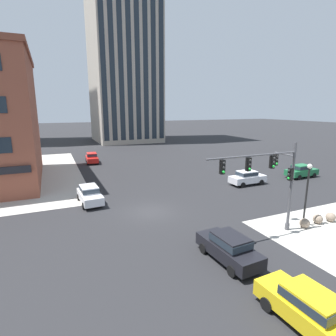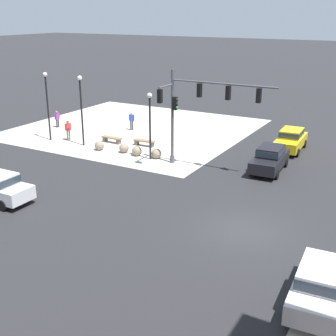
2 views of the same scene
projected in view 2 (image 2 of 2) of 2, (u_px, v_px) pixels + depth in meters
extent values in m
plane|color=#262628|center=(244.00, 230.00, 22.48)|extent=(320.00, 320.00, 0.00)
cube|color=#B7B2A8|center=(135.00, 129.00, 41.84)|extent=(20.00, 19.00, 0.02)
cylinder|color=#4C4C51|center=(172.00, 159.00, 32.38)|extent=(0.32, 0.32, 0.50)
cylinder|color=#4C4C51|center=(172.00, 118.00, 31.37)|extent=(0.20, 0.20, 6.61)
cylinder|color=#4C4C51|center=(223.00, 84.00, 28.81)|extent=(7.31, 0.12, 0.12)
cylinder|color=#4C4C51|center=(166.00, 86.00, 29.87)|extent=(0.11, 1.80, 0.11)
cube|color=black|center=(199.00, 90.00, 29.75)|extent=(0.28, 0.28, 0.90)
sphere|color=#282828|center=(201.00, 86.00, 29.79)|extent=(0.18, 0.18, 0.18)
sphere|color=#282828|center=(200.00, 90.00, 29.88)|extent=(0.18, 0.18, 0.18)
sphere|color=green|center=(200.00, 94.00, 29.97)|extent=(0.18, 0.18, 0.18)
cube|color=black|center=(228.00, 93.00, 28.81)|extent=(0.28, 0.28, 0.90)
sphere|color=#282828|center=(229.00, 88.00, 28.84)|extent=(0.18, 0.18, 0.18)
sphere|color=#282828|center=(229.00, 92.00, 28.94)|extent=(0.18, 0.18, 0.18)
sphere|color=green|center=(229.00, 97.00, 29.03)|extent=(0.18, 0.18, 0.18)
cube|color=black|center=(259.00, 96.00, 27.86)|extent=(0.28, 0.28, 0.90)
sphere|color=#282828|center=(260.00, 91.00, 27.90)|extent=(0.18, 0.18, 0.18)
sphere|color=#282828|center=(260.00, 95.00, 27.99)|extent=(0.18, 0.18, 0.18)
sphere|color=green|center=(259.00, 100.00, 28.09)|extent=(0.18, 0.18, 0.18)
cube|color=black|center=(175.00, 103.00, 30.95)|extent=(0.28, 0.28, 0.90)
sphere|color=#282828|center=(177.00, 100.00, 30.78)|extent=(0.18, 0.18, 0.18)
sphere|color=#282828|center=(177.00, 104.00, 30.87)|extent=(0.18, 0.18, 0.18)
sphere|color=green|center=(177.00, 108.00, 30.96)|extent=(0.18, 0.18, 0.18)
cube|color=black|center=(160.00, 96.00, 29.39)|extent=(0.28, 0.28, 0.90)
sphere|color=#282828|center=(161.00, 91.00, 29.43)|extent=(0.18, 0.18, 0.18)
sphere|color=#282828|center=(161.00, 96.00, 29.53)|extent=(0.18, 0.18, 0.18)
sphere|color=green|center=(161.00, 100.00, 29.62)|extent=(0.18, 0.18, 0.18)
sphere|color=gray|center=(156.00, 154.00, 33.26)|extent=(0.74, 0.74, 0.74)
sphere|color=gray|center=(137.00, 151.00, 33.90)|extent=(0.74, 0.74, 0.74)
sphere|color=gray|center=(124.00, 148.00, 34.63)|extent=(0.74, 0.74, 0.74)
sphere|color=gray|center=(99.00, 145.00, 35.28)|extent=(0.74, 0.74, 0.74)
cube|color=#8E6B4C|center=(144.00, 141.00, 36.30)|extent=(1.82, 0.57, 0.10)
cube|color=#665B51|center=(152.00, 145.00, 36.08)|extent=(0.26, 0.42, 0.39)
cube|color=#665B51|center=(137.00, 143.00, 36.67)|extent=(0.26, 0.42, 0.39)
cube|color=#8E6B4C|center=(112.00, 138.00, 37.20)|extent=(1.82, 0.54, 0.10)
cube|color=#665B51|center=(119.00, 142.00, 36.94)|extent=(0.25, 0.42, 0.39)
cube|color=#665B51|center=(105.00, 139.00, 37.63)|extent=(0.25, 0.42, 0.39)
cylinder|color=#333333|center=(57.00, 123.00, 42.10)|extent=(0.13, 0.13, 0.77)
cylinder|color=#333333|center=(58.00, 123.00, 42.22)|extent=(0.13, 0.13, 0.77)
cube|color=purple|center=(57.00, 116.00, 41.94)|extent=(0.27, 0.38, 0.55)
cylinder|color=purple|center=(55.00, 117.00, 41.77)|extent=(0.09, 0.09, 0.52)
cylinder|color=purple|center=(59.00, 116.00, 42.09)|extent=(0.09, 0.09, 0.52)
sphere|color=#997051|center=(57.00, 112.00, 41.81)|extent=(0.21, 0.21, 0.21)
cylinder|color=#333333|center=(131.00, 126.00, 41.19)|extent=(0.13, 0.13, 0.85)
cylinder|color=#333333|center=(133.00, 126.00, 41.13)|extent=(0.13, 0.13, 0.85)
cube|color=blue|center=(132.00, 118.00, 40.92)|extent=(0.37, 0.25, 0.60)
cylinder|color=blue|center=(129.00, 117.00, 40.99)|extent=(0.09, 0.09, 0.57)
cylinder|color=blue|center=(134.00, 118.00, 40.83)|extent=(0.09, 0.09, 0.57)
sphere|color=beige|center=(131.00, 113.00, 40.77)|extent=(0.23, 0.23, 0.23)
cylinder|color=gray|center=(70.00, 135.00, 37.99)|extent=(0.13, 0.13, 0.85)
cylinder|color=gray|center=(68.00, 136.00, 37.90)|extent=(0.13, 0.13, 0.85)
cube|color=red|center=(68.00, 127.00, 37.70)|extent=(0.34, 0.39, 0.60)
cylinder|color=red|center=(71.00, 126.00, 37.81)|extent=(0.09, 0.09, 0.57)
cylinder|color=red|center=(65.00, 127.00, 37.58)|extent=(0.09, 0.09, 0.57)
sphere|color=brown|center=(68.00, 122.00, 37.56)|extent=(0.23, 0.23, 0.23)
cylinder|color=black|center=(150.00, 129.00, 32.47)|extent=(0.14, 0.14, 4.53)
sphere|color=white|center=(150.00, 95.00, 31.67)|extent=(0.36, 0.36, 0.36)
cylinder|color=black|center=(82.00, 114.00, 35.76)|extent=(0.14, 0.14, 5.24)
sphere|color=white|center=(80.00, 78.00, 34.84)|extent=(0.36, 0.36, 0.36)
cylinder|color=black|center=(48.00, 109.00, 37.33)|extent=(0.14, 0.14, 5.29)
sphere|color=white|center=(45.00, 74.00, 36.40)|extent=(0.36, 0.36, 0.36)
cube|color=black|center=(269.00, 161.00, 30.55)|extent=(2.01, 4.49, 0.76)
cube|color=black|center=(271.00, 151.00, 30.45)|extent=(1.62, 2.19, 0.60)
cube|color=#232D38|center=(271.00, 151.00, 30.45)|extent=(1.66, 2.28, 0.40)
cylinder|color=black|center=(277.00, 174.00, 29.17)|extent=(0.26, 0.65, 0.64)
cylinder|color=black|center=(251.00, 171.00, 29.86)|extent=(0.26, 0.65, 0.64)
cylinder|color=black|center=(286.00, 162.00, 31.48)|extent=(0.26, 0.65, 0.64)
cylinder|color=black|center=(262.00, 159.00, 32.18)|extent=(0.26, 0.65, 0.64)
cylinder|color=black|center=(2.00, 205.00, 24.51)|extent=(0.64, 0.23, 0.64)
cylinder|color=black|center=(25.00, 195.00, 25.89)|extent=(0.64, 0.23, 0.64)
cube|color=gold|center=(290.00, 142.00, 35.03)|extent=(1.96, 4.48, 0.76)
cube|color=gold|center=(292.00, 133.00, 34.93)|extent=(1.59, 2.18, 0.60)
cube|color=#232D38|center=(292.00, 133.00, 34.93)|extent=(1.63, 2.27, 0.40)
cylinder|color=black|center=(297.00, 153.00, 33.65)|extent=(0.25, 0.65, 0.64)
cylinder|color=black|center=(275.00, 150.00, 34.36)|extent=(0.25, 0.65, 0.64)
cylinder|color=black|center=(304.00, 144.00, 35.95)|extent=(0.25, 0.65, 0.64)
cylinder|color=black|center=(283.00, 141.00, 36.66)|extent=(0.25, 0.65, 0.64)
cube|color=silver|center=(320.00, 288.00, 16.55)|extent=(2.02, 4.50, 0.76)
cube|color=silver|center=(321.00, 274.00, 16.20)|extent=(1.62, 2.20, 0.60)
cube|color=#232D38|center=(321.00, 274.00, 16.20)|extent=(1.66, 2.29, 0.40)
cylinder|color=black|center=(302.00, 273.00, 18.18)|extent=(0.26, 0.65, 0.64)
cylinder|color=black|center=(288.00, 311.00, 15.86)|extent=(0.26, 0.65, 0.64)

